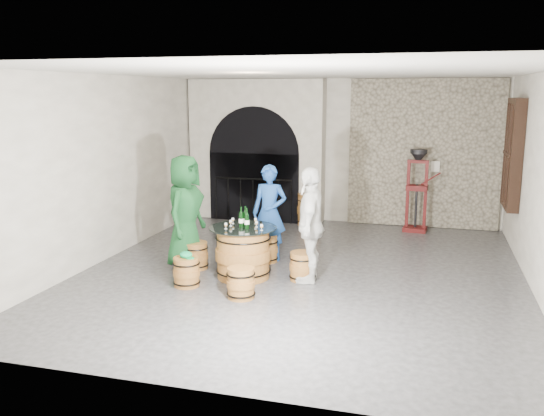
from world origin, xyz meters
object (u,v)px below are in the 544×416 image
(person_blue, at_px, (270,213))
(person_green, at_px, (185,212))
(wine_bottle_left, at_px, (241,219))
(person_white, at_px, (310,225))
(barrel_stool_far, at_px, (266,249))
(corking_press, at_px, (417,184))
(barrel_stool_near_left, at_px, (186,272))
(barrel_stool_near_right, at_px, (241,283))
(barrel_table, at_px, (243,253))
(barrel_stool_left, at_px, (196,256))
(side_barrel, at_px, (309,210))
(wine_bottle_center, at_px, (247,220))
(barrel_stool_right, at_px, (302,266))
(wine_bottle_right, at_px, (245,218))

(person_blue, bearing_deg, person_green, -145.68)
(person_green, bearing_deg, wine_bottle_left, -101.02)
(person_blue, height_order, person_white, person_white)
(barrel_stool_far, xyz_separation_m, corking_press, (2.43, 3.01, 0.79))
(barrel_stool_near_left, bearing_deg, barrel_stool_near_right, -15.79)
(barrel_stool_near_right, relative_size, person_green, 0.24)
(barrel_table, distance_m, barrel_stool_near_left, 0.96)
(barrel_stool_left, xyz_separation_m, barrel_stool_near_right, (1.18, -1.14, 0.00))
(wine_bottle_left, bearing_deg, barrel_stool_far, 81.47)
(side_barrel, bearing_deg, barrel_stool_left, -107.77)
(barrel_stool_left, bearing_deg, person_white, -3.32)
(barrel_table, xyz_separation_m, side_barrel, (0.25, 3.86, -0.05))
(wine_bottle_left, height_order, wine_bottle_center, same)
(barrel_stool_far, height_order, corking_press, corking_press)
(barrel_stool_near_left, bearing_deg, person_white, 23.41)
(barrel_table, bearing_deg, barrel_stool_near_right, -73.83)
(person_white, xyz_separation_m, wine_bottle_center, (-0.97, -0.19, 0.05))
(barrel_stool_near_left, height_order, person_white, person_white)
(barrel_stool_right, height_order, person_white, person_white)
(wine_bottle_left, bearing_deg, side_barrel, 85.85)
(barrel_table, bearing_deg, person_green, 165.39)
(barrel_table, relative_size, barrel_stool_far, 2.37)
(person_white, height_order, wine_bottle_center, person_white)
(person_green, relative_size, person_blue, 1.13)
(wine_bottle_center, height_order, side_barrel, wine_bottle_center)
(barrel_table, bearing_deg, barrel_stool_left, 165.39)
(corking_press, bearing_deg, barrel_stool_near_right, -109.61)
(barrel_table, xyz_separation_m, corking_press, (2.54, 3.95, 0.61))
(barrel_stool_far, distance_m, barrel_stool_near_right, 1.85)
(barrel_stool_right, distance_m, person_green, 2.18)
(barrel_stool_left, relative_size, barrel_stool_far, 1.00)
(barrel_table, bearing_deg, wine_bottle_left, 163.65)
(barrel_stool_near_left, relative_size, person_green, 0.24)
(person_blue, xyz_separation_m, wine_bottle_right, (-0.11, -1.03, 0.11))
(barrel_stool_near_right, relative_size, corking_press, 0.26)
(barrel_stool_right, height_order, wine_bottle_center, wine_bottle_center)
(barrel_stool_far, relative_size, barrel_stool_near_left, 1.00)
(barrel_stool_right, distance_m, barrel_stool_near_left, 1.80)
(barrel_stool_near_right, relative_size, wine_bottle_left, 1.39)
(barrel_stool_far, height_order, barrel_stool_near_right, same)
(barrel_stool_far, bearing_deg, side_barrel, 87.25)
(person_blue, xyz_separation_m, wine_bottle_center, (-0.04, -1.15, 0.11))
(wine_bottle_left, bearing_deg, corking_press, 56.89)
(barrel_stool_left, distance_m, wine_bottle_right, 1.19)
(barrel_stool_far, xyz_separation_m, side_barrel, (0.14, 2.93, 0.13))
(barrel_table, bearing_deg, person_blue, 83.42)
(barrel_stool_far, height_order, person_green, person_green)
(wine_bottle_right, bearing_deg, barrel_table, -105.94)
(barrel_stool_near_left, height_order, wine_bottle_center, wine_bottle_center)
(barrel_table, distance_m, person_blue, 1.18)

